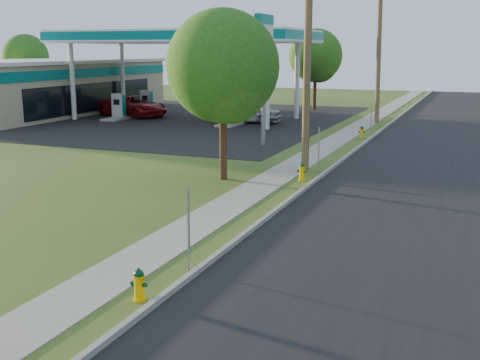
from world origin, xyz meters
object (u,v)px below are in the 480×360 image
at_px(utility_pole_far, 379,53).
at_px(tree_back, 26,59).
at_px(tree_verge, 224,71).
at_px(hydrant_near, 139,285).
at_px(tree_lot, 316,58).
at_px(hydrant_far, 362,132).
at_px(car_red, 133,106).
at_px(fuel_pump_sw, 147,105).
at_px(hydrant_mid, 302,171).
at_px(fuel_pump_nw, 119,110).
at_px(price_pylon, 264,42).
at_px(car_silver, 247,111).
at_px(utility_pole_mid, 308,53).
at_px(fuel_pump_se, 252,109).
at_px(fuel_pump_ne, 232,115).

bearing_deg(utility_pole_far, tree_back, 174.58).
relative_size(tree_verge, hydrant_near, 9.38).
xyz_separation_m(tree_lot, hydrant_far, (6.87, -15.23, -4.02)).
bearing_deg(car_red, fuel_pump_sw, 14.19).
xyz_separation_m(hydrant_near, hydrant_far, (-0.14, 24.87, 0.01)).
distance_m(tree_back, hydrant_mid, 41.23).
height_order(fuel_pump_nw, tree_verge, tree_verge).
xyz_separation_m(price_pylon, hydrant_near, (4.55, -20.20, -5.09)).
relative_size(tree_lot, car_silver, 1.39).
bearing_deg(price_pylon, utility_pole_mid, -54.66).
bearing_deg(tree_verge, price_pylon, 99.85).
distance_m(fuel_pump_se, hydrant_mid, 21.39).
relative_size(price_pylon, car_red, 1.17).
relative_size(price_pylon, car_silver, 1.41).
distance_m(utility_pole_mid, tree_back, 39.42).
distance_m(tree_verge, car_silver, 19.20).
xyz_separation_m(fuel_pump_nw, hydrant_mid, (18.40, -15.21, -0.36)).
distance_m(fuel_pump_ne, price_pylon, 10.17).
relative_size(fuel_pump_sw, car_red, 0.55).
height_order(fuel_pump_sw, tree_verge, tree_verge).
height_order(utility_pole_mid, utility_pole_far, utility_pole_mid).
relative_size(price_pylon, hydrant_far, 9.32).
xyz_separation_m(car_red, car_silver, (9.55, -0.38, 0.02)).
height_order(tree_lot, tree_back, tree_lot).
bearing_deg(tree_back, tree_lot, 8.99).
bearing_deg(fuel_pump_sw, hydrant_mid, -46.23).
bearing_deg(hydrant_far, tree_verge, -102.24).
bearing_deg(car_silver, fuel_pump_nw, 97.36).
height_order(utility_pole_far, car_red, utility_pole_far).
bearing_deg(price_pylon, car_red, 145.80).
height_order(fuel_pump_nw, tree_back, tree_back).
relative_size(fuel_pump_se, hydrant_mid, 4.32).
bearing_deg(fuel_pump_se, tree_back, 170.32).
xyz_separation_m(fuel_pump_ne, tree_verge, (6.51, -16.20, 3.56)).
xyz_separation_m(utility_pole_mid, utility_pole_far, (0.00, 18.00, -0.15)).
bearing_deg(hydrant_mid, price_pylon, 119.72).
bearing_deg(car_silver, utility_pole_mid, -152.91).
bearing_deg(hydrant_far, tree_lot, 114.28).
bearing_deg(tree_back, utility_pole_far, -5.42).
height_order(tree_lot, car_red, tree_lot).
bearing_deg(hydrant_mid, car_silver, 117.87).
height_order(hydrant_near, car_red, car_red).
bearing_deg(fuel_pump_ne, hydrant_near, -70.97).
bearing_deg(hydrant_mid, car_red, 136.93).
height_order(price_pylon, hydrant_mid, price_pylon).
xyz_separation_m(fuel_pump_nw, tree_verge, (15.51, -16.20, 3.56)).
bearing_deg(tree_lot, fuel_pump_se, -106.81).
bearing_deg(car_red, hydrant_near, -131.18).
relative_size(tree_back, hydrant_near, 9.13).
relative_size(fuel_pump_sw, price_pylon, 0.47).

